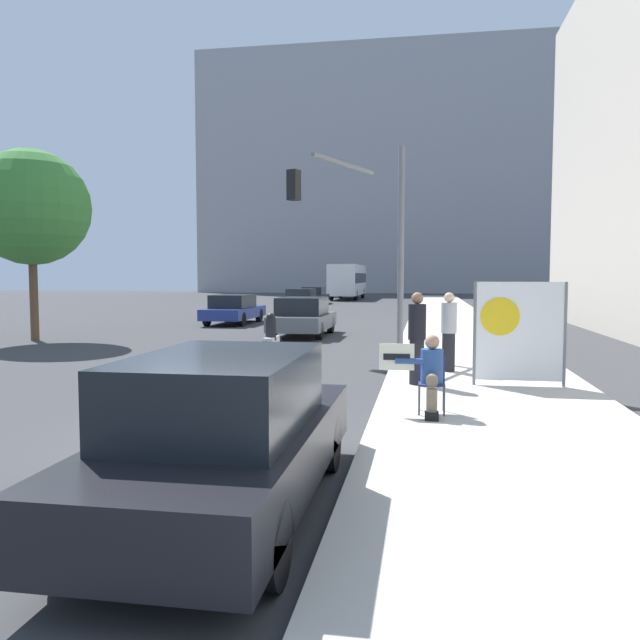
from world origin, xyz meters
name	(u,v)px	position (x,y,z in m)	size (l,w,h in m)	color
ground_plane	(212,450)	(0.00, 0.00, 0.00)	(160.00, 160.00, 0.00)	#38383A
sidewalk_curb	(459,337)	(3.88, 15.00, 0.08)	(3.96, 90.00, 0.15)	#B7B2A8
building_backdrop_far	(392,175)	(-2.00, 79.64, 16.14)	(52.00, 12.00, 32.28)	#99999E
seated_protester	(430,372)	(2.78, 1.91, 0.79)	(1.00, 0.77, 1.20)	#474C56
jogger_on_sidewalk	(417,337)	(2.55, 4.50, 1.06)	(0.34, 0.34, 1.77)	black
pedestrian_behind	(449,331)	(3.21, 6.28, 1.03)	(0.34, 0.34, 1.73)	black
protest_banner	(519,331)	(4.44, 4.64, 1.19)	(1.71, 0.06, 1.98)	slate
traffic_light_pole	(356,217)	(0.88, 8.92, 3.80)	(3.30, 3.06, 5.33)	slate
parked_car_curbside	(226,434)	(0.87, -2.03, 0.75)	(1.71, 4.42, 1.52)	black
car_on_road_nearest	(303,317)	(-1.80, 15.19, 0.72)	(1.89, 4.33, 1.45)	#565B60
car_on_road_midblock	(234,309)	(-6.15, 20.50, 0.69)	(1.85, 4.75, 1.37)	navy
car_on_road_distant	(302,300)	(-5.03, 31.14, 0.72)	(1.82, 4.16, 1.44)	silver
car_on_road_far_lane	(314,295)	(-6.15, 41.87, 0.69)	(1.87, 4.34, 1.36)	black
city_bus_on_road	(348,280)	(-4.69, 52.28, 1.89)	(2.55, 10.46, 3.30)	silver
motorcycle_on_road	(271,340)	(-1.28, 8.28, 0.55)	(0.28, 2.07, 1.28)	silver
street_tree_near_curb	(31,208)	(-10.65, 12.02, 4.57)	(3.95, 3.95, 6.56)	brown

